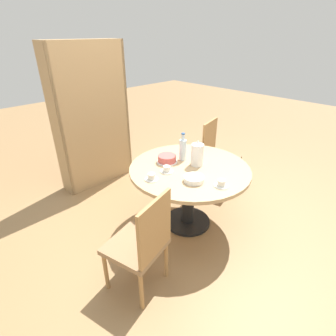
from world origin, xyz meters
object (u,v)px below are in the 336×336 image
bookshelf (93,118)px  coffee_pot (197,154)px  water_bottle (183,149)px  cup_c (152,177)px  cake_main (167,159)px  chair_b (217,154)px  cup_b (167,169)px  cup_a (221,184)px  chair_a (142,243)px

bookshelf → coffee_pot: size_ratio=6.93×
water_bottle → cup_c: bearing=-170.6°
cake_main → coffee_pot: bearing=-56.2°
bookshelf → water_bottle: (0.24, -1.38, -0.09)m
water_bottle → cup_c: water_bottle is taller
cake_main → water_bottle: bearing=-24.6°
chair_b → water_bottle: (-0.82, -0.11, 0.35)m
cup_b → chair_b: bearing=9.1°
bookshelf → cup_a: 2.00m
water_bottle → chair_b: bearing=7.4°
chair_b → cup_a: size_ratio=7.04×
chair_b → cup_a: chair_b is taller
cup_b → cup_c: (-0.21, -0.01, 0.00)m
chair_b → cup_c: size_ratio=7.04×
cake_main → cup_b: cake_main is taller
cake_main → cup_c: 0.40m
coffee_pot → cup_c: size_ratio=2.06×
chair_a → cup_b: 0.81m
chair_a → cup_c: bearing=-153.9°
chair_b → bookshelf: bearing=116.7°
water_bottle → cup_c: 0.54m
cup_a → cup_c: same height
cup_a → chair_a: bearing=169.8°
water_bottle → cup_b: bearing=-166.3°
chair_b → cup_a: (-0.98, -0.72, 0.26)m
water_bottle → cake_main: 0.20m
bookshelf → cup_a: size_ratio=14.30×
coffee_pot → cup_b: coffee_pot is taller
chair_b → cup_c: bearing=175.0°
cake_main → cup_c: size_ratio=1.70×
bookshelf → cup_b: 1.47m
chair_b → cake_main: 1.02m
chair_b → cup_b: 1.17m
coffee_pot → cup_b: bearing=161.2°
cake_main → cup_b: 0.21m
water_bottle → chair_a: bearing=-154.3°
chair_a → cup_b: size_ratio=7.04×
cake_main → cup_b: size_ratio=1.70×
cup_b → bookshelf: bearing=87.2°
coffee_pot → cup_a: bearing=-112.0°
chair_b → chair_a: bearing=-175.3°
chair_b → cup_c: chair_b is taller
cup_a → bookshelf: bearing=92.4°
water_bottle → cup_a: size_ratio=2.33×
chair_b → coffee_pot: coffee_pot is taller
cup_a → cup_b: bearing=106.1°
coffee_pot → bookshelf: bearing=99.3°
chair_b → cup_a: bearing=-156.7°
coffee_pot → cake_main: (-0.18, 0.26, -0.09)m
bookshelf → cup_c: (-0.28, -1.46, -0.19)m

